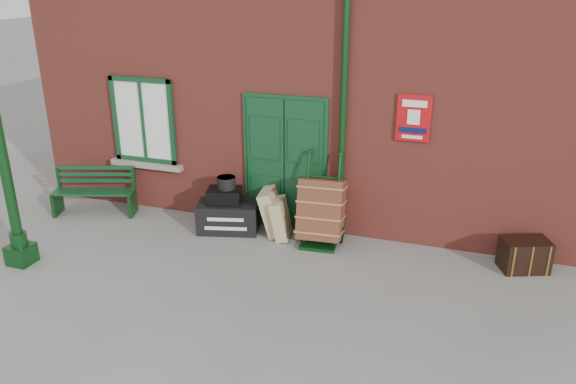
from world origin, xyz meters
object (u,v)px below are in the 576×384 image
at_px(houdini_trunk, 228,217).
at_px(porter_trolley, 321,210).
at_px(dark_trunk, 524,255).
at_px(bench, 95,190).

xyz_separation_m(houdini_trunk, porter_trolley, (1.58, 0.07, 0.31)).
distance_m(porter_trolley, dark_trunk, 3.05).
bearing_deg(porter_trolley, houdini_trunk, 177.72).
bearing_deg(houdini_trunk, dark_trunk, -13.03).
bearing_deg(porter_trolley, bench, 177.00).
bearing_deg(bench, dark_trunk, -16.08).
height_order(houdini_trunk, dark_trunk, houdini_trunk).
height_order(porter_trolley, dark_trunk, porter_trolley).
xyz_separation_m(houdini_trunk, dark_trunk, (4.62, 0.15, -0.01)).
xyz_separation_m(porter_trolley, dark_trunk, (3.04, 0.08, -0.32)).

